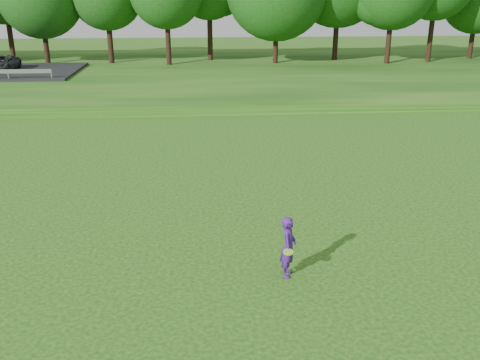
{
  "coord_description": "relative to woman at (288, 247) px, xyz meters",
  "views": [
    {
      "loc": [
        -1.79,
        -12.31,
        7.37
      ],
      "look_at": [
        -0.6,
        4.24,
        1.3
      ],
      "focal_mm": 40.0,
      "sensor_mm": 36.0,
      "label": 1
    }
  ],
  "objects": [
    {
      "name": "walking_path",
      "position": [
        -0.4,
        19.76,
        -0.83
      ],
      "size": [
        130.0,
        1.6,
        0.04
      ],
      "primitive_type": "cube",
      "color": "gray",
      "rests_on": "ground"
    },
    {
      "name": "woman",
      "position": [
        0.0,
        0.0,
        0.0
      ],
      "size": [
        0.57,
        0.87,
        1.71
      ],
      "color": "#431A79",
      "rests_on": "ground"
    },
    {
      "name": "ground",
      "position": [
        -0.4,
        -0.24,
        -0.85
      ],
      "size": [
        140.0,
        140.0,
        0.0
      ],
      "primitive_type": "plane",
      "color": "#12450D",
      "rests_on": "ground"
    },
    {
      "name": "berm",
      "position": [
        -0.4,
        33.76,
        -0.55
      ],
      "size": [
        130.0,
        30.0,
        0.6
      ],
      "primitive_type": "cube",
      "color": "#12450D",
      "rests_on": "ground"
    }
  ]
}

